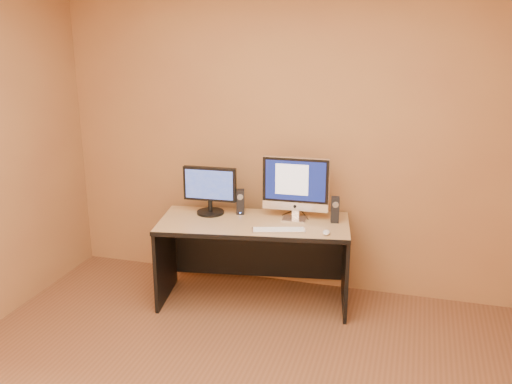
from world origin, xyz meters
TOP-DOWN VIEW (x-y plane):
  - walls at (0.00, 0.00)m, footprint 4.00×4.00m
  - desk at (-0.22, 1.54)m, footprint 1.58×0.89m
  - imac at (0.08, 1.69)m, footprint 0.54×0.22m
  - second_monitor at (-0.62, 1.64)m, footprint 0.46×0.25m
  - speaker_left at (-0.38, 1.70)m, footprint 0.08×0.08m
  - speaker_right at (0.40, 1.72)m, footprint 0.07×0.08m
  - keyboard at (0.02, 1.40)m, footprint 0.41×0.22m
  - mouse at (0.38, 1.43)m, footprint 0.06×0.10m
  - cable_a at (0.14, 1.80)m, footprint 0.10×0.19m
  - cable_b at (-0.00, 1.83)m, footprint 0.07×0.16m

SIDE VIEW (x-z plane):
  - desk at x=-0.22m, z-range 0.00..0.69m
  - cable_a at x=0.14m, z-range 0.69..0.70m
  - cable_b at x=0.00m, z-range 0.69..0.70m
  - keyboard at x=0.02m, z-range 0.69..0.71m
  - mouse at x=0.38m, z-range 0.69..0.72m
  - speaker_left at x=-0.38m, z-range 0.69..0.89m
  - speaker_right at x=0.40m, z-range 0.69..0.89m
  - second_monitor at x=-0.62m, z-range 0.69..1.08m
  - imac at x=0.08m, z-range 0.69..1.20m
  - walls at x=0.00m, z-range 0.00..2.60m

